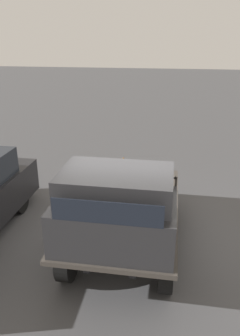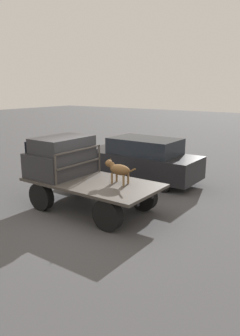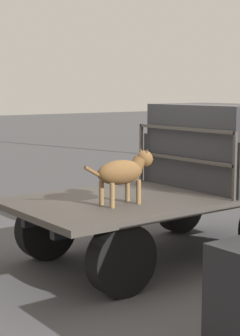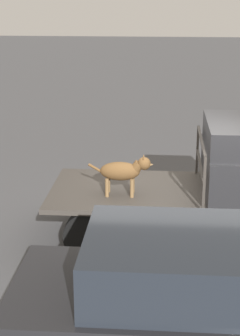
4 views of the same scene
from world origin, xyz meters
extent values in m
plane|color=#474749|center=(0.00, 0.00, 0.00)|extent=(80.00, 80.00, 0.00)
cylinder|color=black|center=(1.22, 0.85, 0.41)|extent=(0.82, 0.24, 0.82)
cylinder|color=black|center=(1.22, -0.85, 0.41)|extent=(0.82, 0.24, 0.82)
cylinder|color=black|center=(-1.22, 0.85, 0.41)|extent=(0.82, 0.24, 0.82)
cylinder|color=black|center=(-1.22, -0.85, 0.41)|extent=(0.82, 0.24, 0.82)
cube|color=black|center=(0.00, 0.35, 0.71)|extent=(3.61, 0.10, 0.18)
cube|color=black|center=(0.00, -0.35, 0.71)|extent=(3.61, 0.10, 0.18)
cube|color=#3D3833|center=(0.00, 0.00, 0.84)|extent=(3.93, 2.02, 0.08)
cube|color=#28282B|center=(1.23, 0.00, 1.24)|extent=(1.36, 1.90, 0.73)
cube|color=#28282B|center=(1.13, 0.00, 1.83)|extent=(1.16, 1.75, 0.45)
cube|color=black|center=(1.90, 0.00, 1.76)|extent=(0.02, 1.56, 0.33)
cube|color=#3D3833|center=(0.48, 0.93, 1.32)|extent=(0.04, 0.04, 0.87)
cube|color=#3D3833|center=(0.48, -0.93, 1.32)|extent=(0.04, 0.04, 0.87)
cube|color=#3D3833|center=(0.48, 0.00, 1.73)|extent=(0.04, 1.86, 0.04)
cube|color=#3D3833|center=(0.48, 0.00, 1.32)|extent=(0.04, 1.86, 0.04)
cylinder|color=brown|center=(-0.60, -0.15, 1.03)|extent=(0.06, 0.06, 0.30)
cylinder|color=brown|center=(-0.60, -0.37, 1.03)|extent=(0.06, 0.06, 0.30)
cylinder|color=brown|center=(-1.00, -0.15, 1.03)|extent=(0.06, 0.06, 0.30)
cylinder|color=brown|center=(-1.00, -0.37, 1.03)|extent=(0.06, 0.06, 0.30)
ellipsoid|color=brown|center=(-0.80, -0.26, 1.28)|extent=(0.64, 0.30, 0.30)
sphere|color=brown|center=(-0.63, -0.26, 1.22)|extent=(0.13, 0.13, 0.13)
cylinder|color=brown|center=(-0.53, -0.26, 1.36)|extent=(0.21, 0.16, 0.20)
sphere|color=brown|center=(-0.42, -0.26, 1.41)|extent=(0.21, 0.21, 0.21)
cone|color=brown|center=(-0.33, -0.26, 1.39)|extent=(0.11, 0.11, 0.11)
cone|color=brown|center=(-0.43, -0.20, 1.50)|extent=(0.06, 0.08, 0.10)
cone|color=brown|center=(-0.43, -0.32, 1.50)|extent=(0.06, 0.08, 0.10)
cylinder|color=brown|center=(-1.18, -0.26, 1.30)|extent=(0.27, 0.04, 0.18)
cylinder|color=black|center=(2.00, -2.72, 0.30)|extent=(0.60, 0.20, 0.60)
cylinder|color=black|center=(2.00, -4.20, 0.30)|extent=(0.60, 0.20, 0.60)
cylinder|color=black|center=(-0.84, -2.72, 0.30)|extent=(0.60, 0.20, 0.60)
cylinder|color=black|center=(-0.84, -4.20, 0.30)|extent=(0.60, 0.20, 0.60)
cube|color=black|center=(0.58, -3.46, 0.66)|extent=(4.58, 1.76, 0.81)
cube|color=#1E232B|center=(0.35, -3.46, 1.36)|extent=(2.52, 1.58, 0.59)
camera|label=1|loc=(5.70, 0.81, 3.98)|focal=35.00mm
camera|label=2|loc=(-5.90, 6.84, 3.50)|focal=35.00mm
camera|label=3|loc=(-4.79, -5.63, 2.27)|focal=60.00mm
camera|label=4|loc=(-0.14, -8.69, 4.07)|focal=60.00mm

